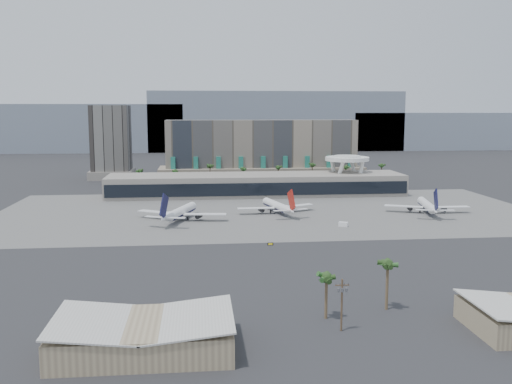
{
  "coord_description": "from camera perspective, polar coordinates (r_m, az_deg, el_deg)",
  "views": [
    {
      "loc": [
        -33.4,
        -215.49,
        49.3
      ],
      "look_at": [
        -7.38,
        40.0,
        11.89
      ],
      "focal_mm": 40.0,
      "sensor_mm": 36.0,
      "label": 1
    }
  ],
  "objects": [
    {
      "name": "hangar_left",
      "position": [
        123.04,
        -11.12,
        -13.88
      ],
      "size": [
        36.65,
        22.6,
        7.55
      ],
      "color": "gray",
      "rests_on": "ground"
    },
    {
      "name": "saucer_structure",
      "position": [
        344.46,
        9.09,
        3.05
      ],
      "size": [
        26.0,
        26.0,
        21.89
      ],
      "color": "white",
      "rests_on": "ground"
    },
    {
      "name": "airliner_right",
      "position": [
        284.47,
        16.77,
        -1.31
      ],
      "size": [
        39.81,
        41.36,
        14.41
      ],
      "rotation": [
        0.0,
        0.0,
        -0.19
      ],
      "color": "white",
      "rests_on": "ground"
    },
    {
      "name": "apron_pad",
      "position": [
        276.96,
        1.21,
        -1.96
      ],
      "size": [
        260.0,
        130.0,
        0.06
      ],
      "primitive_type": "cube",
      "color": "#5B5B59",
      "rests_on": "ground"
    },
    {
      "name": "terminal",
      "position": [
        329.82,
        0.05,
        0.83
      ],
      "size": [
        170.0,
        32.5,
        14.5
      ],
      "color": "#9B9488",
      "rests_on": "ground"
    },
    {
      "name": "utility_pole",
      "position": [
        130.46,
        8.59,
        -10.66
      ],
      "size": [
        3.2,
        0.85,
        12.0
      ],
      "color": "#4C3826",
      "rests_on": "ground"
    },
    {
      "name": "ground",
      "position": [
        223.56,
        2.93,
        -4.46
      ],
      "size": [
        900.0,
        900.0,
        0.0
      ],
      "primitive_type": "plane",
      "color": "#232326",
      "rests_on": "ground"
    },
    {
      "name": "airliner_left",
      "position": [
        256.97,
        -7.6,
        -1.99
      ],
      "size": [
        40.25,
        41.6,
        14.95
      ],
      "rotation": [
        0.0,
        0.0,
        -0.34
      ],
      "color": "white",
      "rests_on": "ground"
    },
    {
      "name": "airliner_centre",
      "position": [
        272.38,
        2.14,
        -1.4
      ],
      "size": [
        37.97,
        39.42,
        13.86
      ],
      "rotation": [
        0.0,
        0.0,
        0.25
      ],
      "color": "white",
      "rests_on": "ground"
    },
    {
      "name": "taxiway_sign",
      "position": [
        209.15,
        1.45,
        -5.21
      ],
      "size": [
        2.15,
        0.55,
        0.97
      ],
      "rotation": [
        0.0,
        0.0,
        0.11
      ],
      "color": "black",
      "rests_on": "ground"
    },
    {
      "name": "near_palm_a",
      "position": [
        136.93,
        7.05,
        -9.05
      ],
      "size": [
        6.0,
        6.0,
        11.47
      ],
      "color": "brown",
      "rests_on": "ground"
    },
    {
      "name": "near_palm_b",
      "position": [
        145.04,
        13.02,
        -7.61
      ],
      "size": [
        6.0,
        6.0,
        12.95
      ],
      "color": "brown",
      "rests_on": "ground"
    },
    {
      "name": "mountain_ridge",
      "position": [
        688.49,
        -0.71,
        6.67
      ],
      "size": [
        680.0,
        60.0,
        70.0
      ],
      "color": "gray",
      "rests_on": "ground"
    },
    {
      "name": "service_vehicle_b",
      "position": [
        244.65,
        8.72,
        -3.21
      ],
      "size": [
        4.26,
        3.48,
        1.91
      ],
      "primitive_type": "cube",
      "rotation": [
        0.0,
        0.0,
        -0.43
      ],
      "color": "white",
      "rests_on": "ground"
    },
    {
      "name": "hotel",
      "position": [
        393.65,
        0.54,
        3.55
      ],
      "size": [
        140.0,
        30.0,
        42.0
      ],
      "color": "gray",
      "rests_on": "ground"
    },
    {
      "name": "office_tower",
      "position": [
        420.85,
        -14.26,
        4.44
      ],
      "size": [
        30.0,
        30.0,
        52.0
      ],
      "color": "black",
      "rests_on": "ground"
    },
    {
      "name": "palm_row",
      "position": [
        364.81,
        0.58,
        2.18
      ],
      "size": [
        157.8,
        2.8,
        13.1
      ],
      "color": "brown",
      "rests_on": "ground"
    },
    {
      "name": "service_vehicle_a",
      "position": [
        258.9,
        -8.88,
        -2.54
      ],
      "size": [
        5.0,
        3.48,
        2.22
      ],
      "primitive_type": "cube",
      "rotation": [
        0.0,
        0.0,
        0.3
      ],
      "color": "silver",
      "rests_on": "ground"
    }
  ]
}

